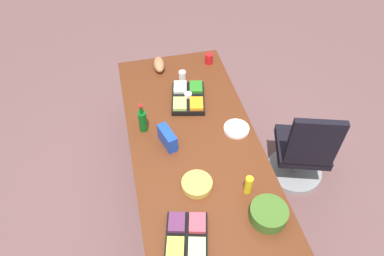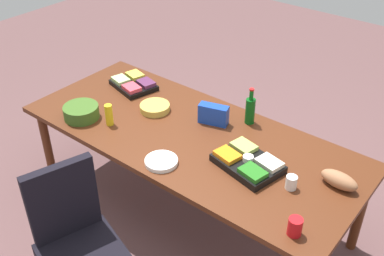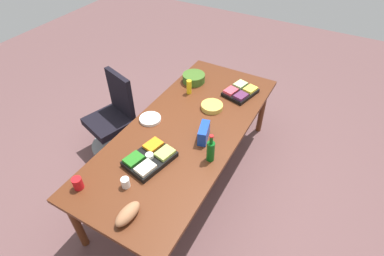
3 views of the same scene
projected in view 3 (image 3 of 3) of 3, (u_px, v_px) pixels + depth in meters
ground_plane at (187, 176)px, 3.48m from camera, size 10.00×10.00×0.00m
conference_table at (186, 133)px, 3.02m from camera, size 2.53×1.07×0.75m
office_chair at (114, 122)px, 3.64m from camera, size 0.60×0.60×0.98m
mustard_bottle at (189, 87)px, 3.38m from camera, size 0.06×0.06×0.17m
paper_cup at (125, 183)px, 2.42m from camera, size 0.08×0.08×0.09m
veggie_tray at (150, 158)px, 2.63m from camera, size 0.47×0.38×0.09m
chip_bag_blue at (204, 133)px, 2.82m from camera, size 0.23×0.14×0.15m
red_solo_cup at (78, 183)px, 2.40m from camera, size 0.08×0.08×0.11m
fruit_platter at (240, 92)px, 3.40m from camera, size 0.42×0.36×0.07m
paper_plate_stack at (150, 119)px, 3.07m from camera, size 0.23×0.23×0.03m
salad_bowl at (194, 78)px, 3.58m from camera, size 0.31×0.31×0.10m
chip_bowl at (212, 106)px, 3.20m from camera, size 0.26×0.26×0.05m
wine_bottle at (211, 150)px, 2.60m from camera, size 0.09×0.09×0.29m
bread_loaf at (128, 214)px, 2.20m from camera, size 0.25×0.13×0.10m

